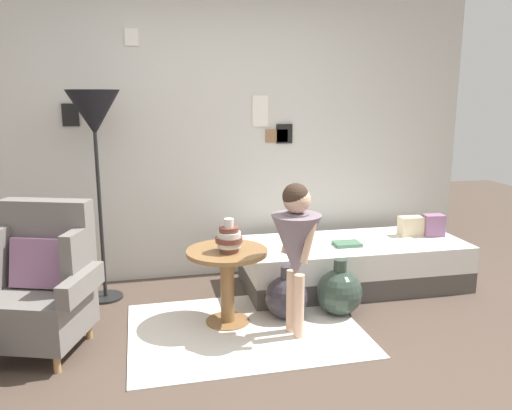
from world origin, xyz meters
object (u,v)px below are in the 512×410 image
at_px(book_on_daybed, 347,244).
at_px(demijohn_near, 286,297).
at_px(floor_lamp, 94,120).
at_px(armchair, 39,285).
at_px(demijohn_far, 339,292).
at_px(side_table, 227,271).
at_px(daybed, 353,263).
at_px(vase_striped, 229,238).
at_px(person_child, 296,241).

xyz_separation_m(book_on_daybed, demijohn_near, (-0.65, -0.41, -0.25)).
bearing_deg(floor_lamp, demijohn_near, -27.51).
relative_size(armchair, demijohn_far, 2.22).
xyz_separation_m(side_table, demijohn_near, (0.44, -0.01, -0.24)).
bearing_deg(floor_lamp, book_on_daybed, -8.17).
xyz_separation_m(daybed, demijohn_far, (-0.35, -0.54, -0.02)).
height_order(floor_lamp, book_on_daybed, floor_lamp).
distance_m(floor_lamp, demijohn_far, 2.29).
relative_size(armchair, demijohn_near, 2.38).
relative_size(side_table, demijohn_far, 1.34).
bearing_deg(vase_striped, person_child, -31.39).
bearing_deg(daybed, demijohn_near, -145.85).
height_order(side_table, book_on_daybed, side_table).
bearing_deg(demijohn_far, person_child, -148.84).
bearing_deg(floor_lamp, demijohn_far, -22.45).
relative_size(demijohn_near, demijohn_far, 0.93).
xyz_separation_m(side_table, person_child, (0.42, -0.30, 0.28)).
relative_size(daybed, person_child, 1.77).
xyz_separation_m(vase_striped, demijohn_far, (0.85, 0.01, -0.48)).
height_order(side_table, floor_lamp, floor_lamp).
bearing_deg(side_table, person_child, -35.40).
distance_m(daybed, book_on_daybed, 0.26).
relative_size(armchair, daybed, 0.51).
height_order(vase_striped, demijohn_far, vase_striped).
bearing_deg(side_table, demijohn_far, -2.41).
bearing_deg(demijohn_far, side_table, 177.59).
xyz_separation_m(person_child, book_on_daybed, (0.68, 0.70, -0.27)).
relative_size(vase_striped, demijohn_near, 0.59).
height_order(floor_lamp, person_child, floor_lamp).
distance_m(demijohn_near, demijohn_far, 0.41).
relative_size(person_child, book_on_daybed, 4.91).
xyz_separation_m(armchair, demijohn_near, (1.70, 0.08, -0.27)).
xyz_separation_m(vase_striped, floor_lamp, (-0.91, 0.74, 0.80)).
height_order(armchair, book_on_daybed, armchair).
distance_m(vase_striped, floor_lamp, 1.42).
xyz_separation_m(armchair, side_table, (1.25, 0.09, -0.04)).
distance_m(armchair, vase_striped, 1.28).
xyz_separation_m(daybed, floor_lamp, (-2.11, 0.19, 1.26)).
relative_size(vase_striped, demijohn_far, 0.55).
bearing_deg(armchair, daybed, 13.55).
distance_m(daybed, demijohn_near, 0.92).
height_order(armchair, demijohn_far, armchair).
relative_size(person_child, demijohn_near, 2.65).
distance_m(armchair, person_child, 1.71).
height_order(armchair, vase_striped, armchair).
height_order(daybed, floor_lamp, floor_lamp).
xyz_separation_m(daybed, vase_striped, (-1.20, -0.55, 0.46)).
distance_m(floor_lamp, person_child, 1.82).
bearing_deg(book_on_daybed, armchair, -168.20).
relative_size(floor_lamp, demijohn_far, 3.86).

